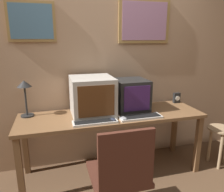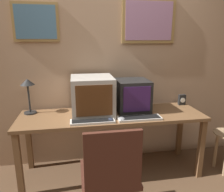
{
  "view_description": "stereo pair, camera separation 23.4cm",
  "coord_description": "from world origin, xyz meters",
  "views": [
    {
      "loc": [
        -0.61,
        -1.05,
        1.53
      ],
      "look_at": [
        0.0,
        1.13,
        0.92
      ],
      "focal_mm": 35.0,
      "sensor_mm": 36.0,
      "label": 1
    },
    {
      "loc": [
        -0.38,
        -1.1,
        1.53
      ],
      "look_at": [
        0.0,
        1.13,
        0.92
      ],
      "focal_mm": 35.0,
      "sensor_mm": 36.0,
      "label": 2
    }
  ],
  "objects": [
    {
      "name": "keyboard_main",
      "position": [
        -0.23,
        0.93,
        0.73
      ],
      "size": [
        0.44,
        0.14,
        0.03
      ],
      "color": "beige",
      "rests_on": "desk"
    },
    {
      "name": "wall_back",
      "position": [
        0.0,
        1.5,
        1.31
      ],
      "size": [
        8.0,
        0.08,
        2.6
      ],
      "color": "tan",
      "rests_on": "ground_plane"
    },
    {
      "name": "monitor_right",
      "position": [
        0.25,
        1.22,
        0.9
      ],
      "size": [
        0.36,
        0.38,
        0.36
      ],
      "color": "black",
      "rests_on": "desk"
    },
    {
      "name": "mouse_far_corner",
      "position": [
        -0.05,
        0.92,
        0.73
      ],
      "size": [
        0.06,
        0.11,
        0.03
      ],
      "color": "#282D3D",
      "rests_on": "desk"
    },
    {
      "name": "keyboard_side",
      "position": [
        0.25,
        0.93,
        0.73
      ],
      "size": [
        0.45,
        0.15,
        0.03
      ],
      "color": "beige",
      "rests_on": "desk"
    },
    {
      "name": "desk_clock",
      "position": [
        0.92,
        1.33,
        0.78
      ],
      "size": [
        0.08,
        0.05,
        0.13
      ],
      "color": "black",
      "rests_on": "desk"
    },
    {
      "name": "monitor_left",
      "position": [
        -0.21,
        1.18,
        0.92
      ],
      "size": [
        0.44,
        0.46,
        0.41
      ],
      "color": "#B7B2A8",
      "rests_on": "desk"
    },
    {
      "name": "office_chair",
      "position": [
        -0.15,
        0.38,
        0.4
      ],
      "size": [
        0.47,
        0.47,
        0.92
      ],
      "color": "black",
      "rests_on": "ground_plane"
    },
    {
      "name": "desk_lamp",
      "position": [
        -0.89,
        1.32,
        1.01
      ],
      "size": [
        0.15,
        0.15,
        0.39
      ],
      "color": "black",
      "rests_on": "desk"
    },
    {
      "name": "desk",
      "position": [
        0.0,
        1.13,
        0.64
      ],
      "size": [
        2.0,
        0.6,
        0.72
      ],
      "color": "brown",
      "rests_on": "ground_plane"
    },
    {
      "name": "mouse_near_keyboard",
      "position": [
        0.06,
        0.92,
        0.74
      ],
      "size": [
        0.07,
        0.11,
        0.03
      ],
      "color": "gray",
      "rests_on": "desk"
    }
  ]
}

